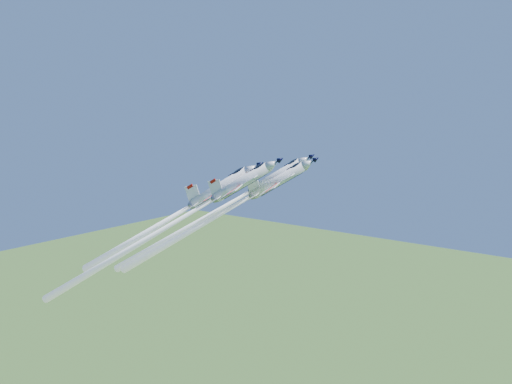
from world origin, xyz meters
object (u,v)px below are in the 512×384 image
Objects in this scene: jet_lead at (215,217)px; jet_right at (153,235)px; jet_left at (210,215)px; jet_slot at (170,218)px.

jet_right is at bearing -69.28° from jet_lead.
jet_lead reaches higher than jet_left.
jet_left is 1.06× the size of jet_slot.
jet_right reaches higher than jet_slot.
jet_lead is 8.20m from jet_left.
jet_slot is at bearing -94.31° from jet_lead.
jet_lead reaches higher than jet_slot.
jet_left is 8.15m from jet_slot.
jet_lead is 0.98× the size of jet_slot.
jet_left is 12.82m from jet_right.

